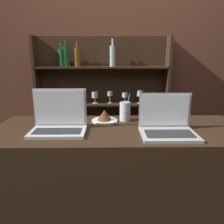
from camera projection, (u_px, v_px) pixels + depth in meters
The scene contains 7 objects.
bar_counter at pixel (119, 194), 1.52m from camera, with size 1.62×0.60×0.97m.
back_wall at pixel (115, 62), 2.45m from camera, with size 7.00×0.06×2.70m.
back_shelf at pixel (101, 106), 2.50m from camera, with size 1.46×0.18×1.62m.
laptop_near at pixel (59, 122), 1.33m from camera, with size 0.33×0.20×0.26m.
laptop_far at pixel (167, 126), 1.29m from camera, with size 0.32×0.24×0.23m.
cake_plate at pixel (105, 117), 1.54m from camera, with size 0.18×0.18×0.08m.
water_glass at pixel (125, 112), 1.54m from camera, with size 0.08×0.08×0.19m.
Camera 1 is at (-0.07, -1.02, 1.43)m, focal length 35.00 mm.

